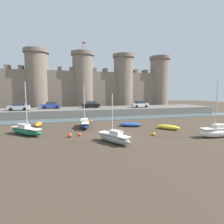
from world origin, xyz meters
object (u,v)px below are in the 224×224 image
(sailboat_foreground_right, at_px, (216,132))
(car_quay_east, at_px, (91,105))
(mooring_buoy_near_shore, at_px, (91,122))
(car_quay_centre_east, at_px, (140,104))
(rowboat_foreground_centre, at_px, (38,124))
(rowboat_foreground_left, at_px, (168,127))
(sailboat_near_channel_right, at_px, (85,124))
(mooring_buoy_near_channel, at_px, (154,134))
(mooring_buoy_mid_mud, at_px, (70,135))
(car_quay_west, at_px, (19,107))
(sailboat_midflat_right, at_px, (26,130))
(rowboat_midflat_centre, at_px, (130,124))
(mooring_buoy_off_centre, at_px, (79,134))
(car_quay_centre_west, at_px, (51,105))
(sailboat_near_channel_left, at_px, (114,138))

(sailboat_foreground_right, bearing_deg, car_quay_east, 114.67)
(mooring_buoy_near_shore, distance_m, car_quay_centre_east, 16.90)
(rowboat_foreground_centre, relative_size, rowboat_foreground_left, 1.09)
(rowboat_foreground_centre, distance_m, sailboat_near_channel_right, 7.89)
(sailboat_foreground_right, xyz_separation_m, mooring_buoy_near_shore, (-13.34, 13.76, -0.43))
(mooring_buoy_near_channel, xyz_separation_m, mooring_buoy_mid_mud, (-10.21, 1.95, 0.03))
(sailboat_foreground_right, distance_m, car_quay_west, 35.66)
(sailboat_midflat_right, relative_size, rowboat_midflat_centre, 1.75)
(sailboat_foreground_right, distance_m, mooring_buoy_near_shore, 19.17)
(car_quay_centre_east, relative_size, car_quay_east, 1.00)
(sailboat_midflat_right, bearing_deg, rowboat_midflat_centre, 6.26)
(sailboat_foreground_right, bearing_deg, mooring_buoy_off_centre, 163.11)
(mooring_buoy_near_channel, distance_m, car_quay_west, 28.79)
(rowboat_foreground_centre, bearing_deg, car_quay_centre_east, 24.28)
(car_quay_east, bearing_deg, mooring_buoy_mid_mud, -105.10)
(sailboat_midflat_right, xyz_separation_m, rowboat_foreground_centre, (0.64, 6.01, -0.25))
(sailboat_near_channel_right, bearing_deg, car_quay_centre_east, 41.44)
(rowboat_foreground_centre, xyz_separation_m, car_quay_centre_west, (1.15, 12.47, 2.12))
(sailboat_near_channel_right, distance_m, car_quay_centre_east, 20.48)
(car_quay_centre_west, xyz_separation_m, car_quay_west, (-6.18, -2.52, 0.00))
(rowboat_midflat_centre, bearing_deg, mooring_buoy_mid_mud, -155.57)
(mooring_buoy_near_shore, relative_size, car_quay_east, 0.12)
(car_quay_east, xyz_separation_m, car_quay_west, (-15.40, -2.14, 0.00))
(sailboat_midflat_right, height_order, car_quay_east, sailboat_midflat_right)
(sailboat_foreground_right, bearing_deg, rowboat_foreground_left, 120.29)
(rowboat_foreground_centre, xyz_separation_m, mooring_buoy_off_centre, (5.93, -8.36, -0.12))
(sailboat_near_channel_right, xyz_separation_m, mooring_buoy_near_channel, (7.85, -7.26, -0.38))
(sailboat_midflat_right, xyz_separation_m, car_quay_centre_east, (23.05, 16.12, 1.87))
(sailboat_near_channel_left, xyz_separation_m, sailboat_near_channel_right, (-2.17, 8.95, 0.03))
(sailboat_near_channel_left, bearing_deg, rowboat_midflat_centre, 58.08)
(mooring_buoy_mid_mud, height_order, car_quay_west, car_quay_west)
(sailboat_near_channel_left, relative_size, mooring_buoy_near_shore, 10.92)
(rowboat_foreground_left, bearing_deg, sailboat_foreground_right, -59.71)
(mooring_buoy_mid_mud, bearing_deg, mooring_buoy_off_centre, 15.96)
(rowboat_foreground_left, relative_size, mooring_buoy_near_shore, 6.56)
(rowboat_foreground_centre, bearing_deg, car_quay_centre_west, 84.75)
(rowboat_foreground_left, distance_m, car_quay_east, 21.74)
(sailboat_near_channel_right, height_order, mooring_buoy_mid_mud, sailboat_near_channel_right)
(sailboat_near_channel_right, height_order, mooring_buoy_off_centre, sailboat_near_channel_right)
(sailboat_near_channel_right, height_order, car_quay_west, sailboat_near_channel_right)
(rowboat_foreground_centre, bearing_deg, sailboat_near_channel_right, -25.48)
(car_quay_centre_east, bearing_deg, mooring_buoy_near_channel, -109.72)
(sailboat_foreground_right, distance_m, car_quay_centre_west, 33.15)
(sailboat_near_channel_right, distance_m, rowboat_midflat_centre, 7.20)
(sailboat_midflat_right, height_order, car_quay_centre_west, sailboat_midflat_right)
(sailboat_near_channel_left, xyz_separation_m, mooring_buoy_off_centre, (-3.36, 3.99, -0.38))
(rowboat_foreground_centre, height_order, mooring_buoy_off_centre, rowboat_foreground_centre)
(sailboat_foreground_right, xyz_separation_m, mooring_buoy_off_centre, (-16.07, 4.88, -0.47))
(sailboat_near_channel_left, distance_m, mooring_buoy_near_channel, 5.94)
(sailboat_midflat_right, height_order, sailboat_near_channel_right, sailboat_midflat_right)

